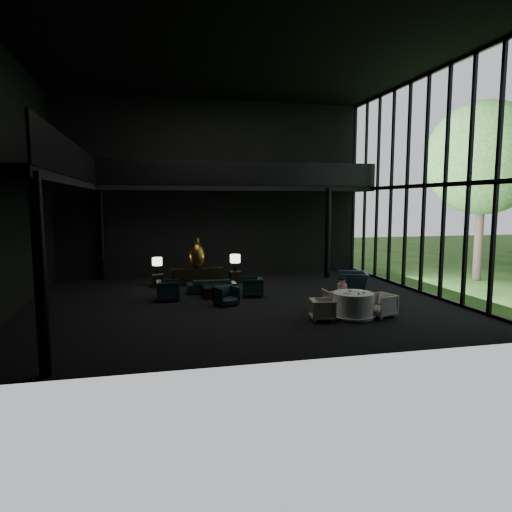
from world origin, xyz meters
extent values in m
cube|color=black|center=(0.00, 0.00, 0.00)|extent=(14.00, 12.00, 0.02)
cube|color=black|center=(0.00, 0.00, 8.00)|extent=(14.00, 12.00, 0.02)
cube|color=black|center=(0.00, 6.00, 4.00)|extent=(14.00, 0.04, 8.00)
cube|color=black|center=(0.00, -6.00, 4.00)|extent=(14.00, 0.04, 8.00)
cube|color=black|center=(-7.00, 0.00, 4.00)|extent=(0.04, 12.00, 8.00)
cube|color=black|center=(-6.00, 0.00, 4.00)|extent=(2.00, 12.00, 0.25)
cube|color=black|center=(1.00, 5.00, 4.00)|extent=(12.00, 2.00, 0.25)
cube|color=black|center=(-5.00, 0.00, 4.60)|extent=(0.06, 12.00, 1.00)
cube|color=black|center=(1.00, 4.00, 4.60)|extent=(12.00, 0.06, 1.00)
cylinder|color=black|center=(-5.00, -5.70, 2.00)|extent=(0.24, 0.24, 4.00)
cylinder|color=black|center=(-5.00, 5.70, 2.00)|extent=(0.24, 0.24, 4.00)
cylinder|color=black|center=(4.80, 4.00, 2.00)|extent=(0.24, 0.24, 4.00)
cylinder|color=#382D23|center=(11.00, 2.00, 2.45)|extent=(0.36, 0.36, 4.90)
sphere|color=#2B5E21|center=(11.00, 2.00, 5.25)|extent=(4.80, 4.80, 4.80)
cube|color=black|center=(-1.09, 3.58, 0.34)|extent=(2.16, 0.49, 0.69)
ellipsoid|color=#A45E24|center=(-1.09, 3.62, 1.21)|extent=(0.68, 0.68, 1.05)
cylinder|color=#A45E24|center=(-1.09, 3.62, 1.84)|extent=(0.23, 0.23, 0.21)
cube|color=black|center=(-2.69, 3.50, 0.25)|extent=(0.45, 0.45, 0.50)
cylinder|color=black|center=(-2.69, 3.67, 0.67)|extent=(0.12, 0.12, 0.35)
cylinder|color=white|center=(-2.69, 3.67, 1.00)|extent=(0.39, 0.39, 0.32)
cube|color=black|center=(0.51, 3.58, 0.25)|extent=(0.46, 0.46, 0.50)
cylinder|color=black|center=(0.51, 3.57, 0.69)|extent=(0.13, 0.13, 0.37)
cylinder|color=white|center=(0.51, 3.57, 1.04)|extent=(0.42, 0.42, 0.34)
imported|color=#102930|center=(-0.72, 1.78, 0.32)|extent=(1.63, 0.52, 0.63)
imported|color=#0F3137|center=(-2.37, 0.75, 0.39)|extent=(0.71, 0.76, 0.78)
imported|color=black|center=(0.64, 0.77, 0.37)|extent=(0.80, 0.84, 0.74)
imported|color=#1F3545|center=(-0.52, -0.42, 0.32)|extent=(0.78, 0.75, 0.63)
imported|color=black|center=(4.48, 0.60, 0.58)|extent=(1.24, 1.53, 1.16)
cube|color=black|center=(-0.67, 0.95, 0.21)|extent=(0.96, 0.96, 0.41)
cylinder|color=white|center=(2.88, -2.84, 0.38)|extent=(1.19, 1.19, 0.75)
cone|color=white|center=(2.88, -2.84, 0.05)|extent=(1.35, 1.35, 0.10)
imported|color=#BEB0A1|center=(2.77, -1.79, 0.34)|extent=(0.68, 0.64, 0.68)
imported|color=#B2A092|center=(3.77, -2.89, 0.36)|extent=(0.84, 0.87, 0.72)
imported|color=#B0A59A|center=(1.89, -2.93, 0.31)|extent=(0.64, 0.67, 0.61)
cylinder|color=#DFA9C1|center=(2.94, -1.90, 0.65)|extent=(0.29, 0.29, 0.41)
sphere|color=#D8A884|center=(2.94, -1.90, 0.96)|extent=(0.20, 0.20, 0.20)
ellipsoid|color=black|center=(2.94, -1.90, 0.99)|extent=(0.21, 0.21, 0.14)
cylinder|color=white|center=(2.67, -2.92, 0.76)|extent=(0.30, 0.30, 0.02)
cylinder|color=white|center=(3.08, -2.62, 0.76)|extent=(0.27, 0.27, 0.02)
cylinder|color=white|center=(3.18, -2.94, 0.76)|extent=(0.20, 0.20, 0.01)
cylinder|color=white|center=(3.15, -3.01, 0.79)|extent=(0.10, 0.10, 0.06)
ellipsoid|color=white|center=(2.86, -2.68, 0.79)|extent=(0.15, 0.15, 0.08)
cylinder|color=#99999E|center=(2.92, -3.13, 0.78)|extent=(0.07, 0.07, 0.07)
camera|label=1|loc=(-2.89, -15.09, 3.44)|focal=32.00mm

